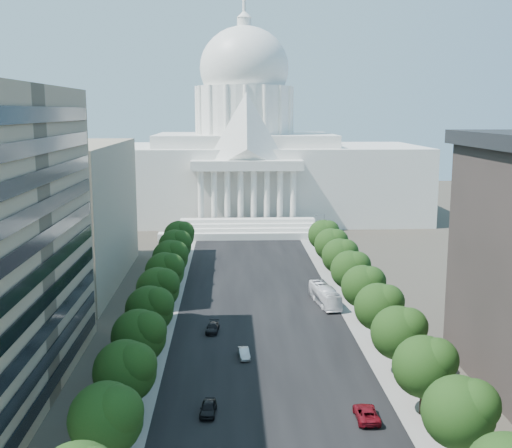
{
  "coord_description": "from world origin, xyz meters",
  "views": [
    {
      "loc": [
        -5.41,
        -36.62,
        36.72
      ],
      "look_at": [
        -0.43,
        81.58,
        15.83
      ],
      "focal_mm": 45.0,
      "sensor_mm": 36.0,
      "label": 1
    }
  ],
  "objects": [
    {
      "name": "tree_r_i",
      "position": [
        18.34,
        107.81,
        6.45
      ],
      "size": [
        7.79,
        7.6,
        9.97
      ],
      "color": "#33261C",
      "rests_on": "ground"
    },
    {
      "name": "tree_r_f",
      "position": [
        18.34,
        71.81,
        6.45
      ],
      "size": [
        7.79,
        7.6,
        9.97
      ],
      "color": "#33261C",
      "rests_on": "ground"
    },
    {
      "name": "sidewalk_left",
      "position": [
        -19.0,
        90.0,
        0.0
      ],
      "size": [
        8.0,
        260.0,
        0.02
      ],
      "primitive_type": "cube",
      "color": "gray",
      "rests_on": "ground"
    },
    {
      "name": "streetlight_f",
      "position": [
        19.9,
        135.0,
        5.82
      ],
      "size": [
        2.61,
        0.44,
        9.0
      ],
      "color": "gray",
      "rests_on": "ground"
    },
    {
      "name": "car_dark_b",
      "position": [
        -8.37,
        66.78,
        0.71
      ],
      "size": [
        2.46,
        5.09,
        1.43
      ],
      "primitive_type": "imported",
      "rotation": [
        0.0,
        0.0,
        -0.1
      ],
      "color": "black",
      "rests_on": "ground"
    },
    {
      "name": "streetlight_b",
      "position": [
        19.9,
        35.0,
        5.82
      ],
      "size": [
        2.61,
        0.44,
        9.0
      ],
      "color": "gray",
      "rests_on": "ground"
    },
    {
      "name": "tree_r_h",
      "position": [
        18.34,
        95.81,
        6.45
      ],
      "size": [
        7.79,
        7.6,
        9.97
      ],
      "color": "#33261C",
      "rests_on": "ground"
    },
    {
      "name": "city_bus",
      "position": [
        12.8,
        81.49,
        1.8
      ],
      "size": [
        4.74,
        13.24,
        3.61
      ],
      "primitive_type": "imported",
      "rotation": [
        0.0,
        0.0,
        0.14
      ],
      "color": "white",
      "rests_on": "ground"
    },
    {
      "name": "road_asphalt",
      "position": [
        0.0,
        90.0,
        0.0
      ],
      "size": [
        30.0,
        260.0,
        0.01
      ],
      "primitive_type": "cube",
      "color": "black",
      "rests_on": "ground"
    },
    {
      "name": "tree_r_g",
      "position": [
        18.34,
        83.81,
        6.45
      ],
      "size": [
        7.79,
        7.6,
        9.97
      ],
      "color": "#33261C",
      "rests_on": "ground"
    },
    {
      "name": "tree_l_b",
      "position": [
        -17.66,
        23.81,
        6.45
      ],
      "size": [
        7.79,
        7.6,
        9.97
      ],
      "color": "#33261C",
      "rests_on": "ground"
    },
    {
      "name": "tree_l_d",
      "position": [
        -17.66,
        47.81,
        6.45
      ],
      "size": [
        7.79,
        7.6,
        9.97
      ],
      "color": "#33261C",
      "rests_on": "ground"
    },
    {
      "name": "streetlight_e",
      "position": [
        19.9,
        110.0,
        5.82
      ],
      "size": [
        2.61,
        0.44,
        9.0
      ],
      "color": "gray",
      "rests_on": "ground"
    },
    {
      "name": "streetlight_d",
      "position": [
        19.9,
        85.0,
        5.82
      ],
      "size": [
        2.61,
        0.44,
        9.0
      ],
      "color": "gray",
      "rests_on": "ground"
    },
    {
      "name": "tree_r_c",
      "position": [
        18.34,
        35.81,
        6.45
      ],
      "size": [
        7.79,
        7.6,
        9.97
      ],
      "color": "#33261C",
      "rests_on": "ground"
    },
    {
      "name": "capitol",
      "position": [
        0.0,
        184.89,
        20.01
      ],
      "size": [
        120.0,
        56.0,
        73.0
      ],
      "color": "white",
      "rests_on": "ground"
    },
    {
      "name": "tree_l_i",
      "position": [
        -17.66,
        107.81,
        6.45
      ],
      "size": [
        7.79,
        7.6,
        9.97
      ],
      "color": "#33261C",
      "rests_on": "ground"
    },
    {
      "name": "tree_r_b",
      "position": [
        18.34,
        23.81,
        6.45
      ],
      "size": [
        7.79,
        7.6,
        9.97
      ],
      "color": "#33261C",
      "rests_on": "ground"
    },
    {
      "name": "tree_l_c",
      "position": [
        -17.66,
        35.81,
        6.45
      ],
      "size": [
        7.79,
        7.6,
        9.97
      ],
      "color": "#33261C",
      "rests_on": "ground"
    },
    {
      "name": "car_red",
      "position": [
        10.92,
        34.78,
        0.8
      ],
      "size": [
        2.7,
        5.75,
        1.59
      ],
      "primitive_type": "imported",
      "rotation": [
        0.0,
        0.0,
        3.13
      ],
      "color": "maroon",
      "rests_on": "ground"
    },
    {
      "name": "car_silver",
      "position": [
        -3.36,
        55.08,
        0.7
      ],
      "size": [
        1.92,
        4.38,
        1.4
      ],
      "primitive_type": "imported",
      "rotation": [
        0.0,
        0.0,
        0.1
      ],
      "color": "#B7BBC0",
      "rests_on": "ground"
    },
    {
      "name": "car_dark_a",
      "position": [
        -8.18,
        36.98,
        0.79
      ],
      "size": [
        2.21,
        4.76,
        1.58
      ],
      "primitive_type": "imported",
      "rotation": [
        0.0,
        0.0,
        -0.07
      ],
      "color": "black",
      "rests_on": "ground"
    },
    {
      "name": "tree_l_g",
      "position": [
        -17.66,
        83.81,
        6.45
      ],
      "size": [
        7.79,
        7.6,
        9.97
      ],
      "color": "#33261C",
      "rests_on": "ground"
    },
    {
      "name": "tree_r_j",
      "position": [
        18.34,
        119.81,
        6.45
      ],
      "size": [
        7.79,
        7.6,
        9.97
      ],
      "color": "#33261C",
      "rests_on": "ground"
    },
    {
      "name": "tree_r_e",
      "position": [
        18.34,
        59.81,
        6.45
      ],
      "size": [
        7.79,
        7.6,
        9.97
      ],
      "color": "#33261C",
      "rests_on": "ground"
    },
    {
      "name": "tree_l_e",
      "position": [
        -17.66,
        59.81,
        6.45
      ],
      "size": [
        7.79,
        7.6,
        9.97
      ],
      "color": "#33261C",
      "rests_on": "ground"
    },
    {
      "name": "tree_l_f",
      "position": [
        -17.66,
        71.81,
        6.45
      ],
      "size": [
        7.79,
        7.6,
        9.97
      ],
      "color": "#33261C",
      "rests_on": "ground"
    },
    {
      "name": "sidewalk_right",
      "position": [
        19.0,
        90.0,
        0.0
      ],
      "size": [
        8.0,
        260.0,
        0.02
      ],
      "primitive_type": "cube",
      "color": "gray",
      "rests_on": "ground"
    },
    {
      "name": "streetlight_c",
      "position": [
        19.9,
        60.0,
        5.82
      ],
      "size": [
        2.61,
        0.44,
        9.0
      ],
      "color": "gray",
      "rests_on": "ground"
    },
    {
      "name": "tree_r_d",
      "position": [
        18.34,
        47.81,
        6.45
      ],
      "size": [
        7.79,
        7.6,
        9.97
      ],
      "color": "#33261C",
      "rests_on": "ground"
    },
    {
      "name": "tree_l_h",
      "position": [
        -17.66,
        95.81,
        6.45
      ],
      "size": [
        7.79,
        7.6,
        9.97
      ],
      "color": "#33261C",
      "rests_on": "ground"
    },
    {
      "name": "tree_l_j",
      "position": [
        -17.66,
        119.81,
        6.45
      ],
      "size": [
        7.79,
        7.6,
        9.97
      ],
      "color": "#33261C",
      "rests_on": "ground"
    },
    {
      "name": "office_block_left_far",
      "position": [
        -48.0,
        100.0,
        15.0
      ],
      "size": [
        38.0,
        52.0,
        30.0
      ],
      "primitive_type": "cube",
      "color": "gray",
      "rests_on": "ground"
    }
  ]
}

